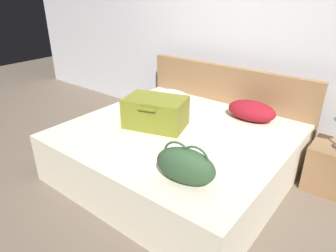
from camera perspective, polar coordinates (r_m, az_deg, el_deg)
The scene contains 9 objects.
ground_plane at distance 2.93m, azimuth -3.19°, elevation -12.17°, with size 12.00×12.00×0.00m, color #6B5B4C.
back_wall at distance 3.75m, azimuth 13.89°, elevation 17.22°, with size 8.00×0.10×2.60m, color silver.
bed at distance 3.05m, azimuth 1.65°, elevation -4.95°, with size 2.05×1.89×0.49m, color beige.
headboard at distance 3.72m, azimuth 10.83°, elevation 4.09°, with size 2.09×0.08×0.93m, color olive.
hard_case_large at distance 2.97m, azimuth -2.35°, elevation 2.73°, with size 0.67×0.53×0.30m.
duffel_bag at distance 2.13m, azimuth 3.30°, elevation -7.47°, with size 0.48×0.27×0.31m.
pillow_near_headboard at distance 3.59m, azimuth 0.72°, elevation 5.52°, with size 0.46×0.28×0.16m, color white.
pillow_center_head at distance 3.24m, azimuth 15.48°, elevation 2.78°, with size 0.50×0.28×0.21m, color maroon.
nightstand at distance 3.24m, azimuth 28.74°, elevation -6.98°, with size 0.44×0.40×0.44m, color olive.
Camera 1 is at (1.56, -1.73, 1.78)m, focal length 32.31 mm.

